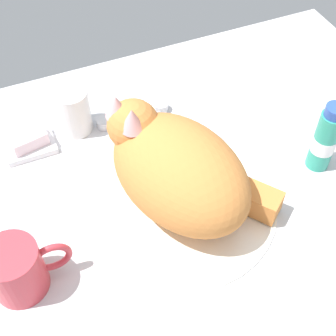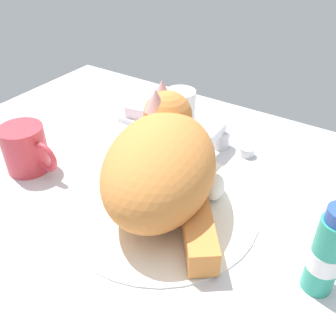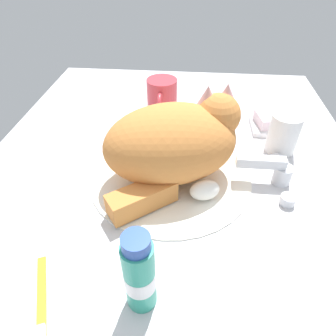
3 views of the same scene
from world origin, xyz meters
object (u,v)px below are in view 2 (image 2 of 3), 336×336
at_px(coffee_mug, 26,149).
at_px(toothpaste_bottle, 327,254).
at_px(soap_bar, 141,111).
at_px(faucet, 218,139).
at_px(cat, 162,164).
at_px(rinse_cup, 180,110).

bearing_deg(coffee_mug, toothpaste_bottle, 3.05).
distance_m(soap_bar, toothpaste_bottle, 0.52).
distance_m(faucet, soap_bar, 0.20).
xyz_separation_m(faucet, coffee_mug, (-0.27, -0.25, 0.02)).
relative_size(cat, rinse_cup, 3.29).
bearing_deg(soap_bar, toothpaste_bottle, -27.05).
distance_m(cat, soap_bar, 0.30).
distance_m(coffee_mug, soap_bar, 0.27).
xyz_separation_m(faucet, toothpaste_bottle, (0.26, -0.22, 0.04)).
bearing_deg(toothpaste_bottle, cat, 174.43).
bearing_deg(coffee_mug, soap_bar, 75.72).
bearing_deg(rinse_cup, coffee_mug, -119.17).
xyz_separation_m(cat, rinse_cup, (-0.11, 0.23, -0.04)).
bearing_deg(coffee_mug, faucet, 43.05).
bearing_deg(rinse_cup, cat, -64.81).
height_order(coffee_mug, rinse_cup, rinse_cup).
relative_size(coffee_mug, rinse_cup, 1.36).
distance_m(faucet, coffee_mug, 0.37).
relative_size(cat, toothpaste_bottle, 2.15).
relative_size(faucet, cat, 0.50).
distance_m(faucet, cat, 0.21).
xyz_separation_m(faucet, soap_bar, (-0.20, 0.01, -0.00)).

